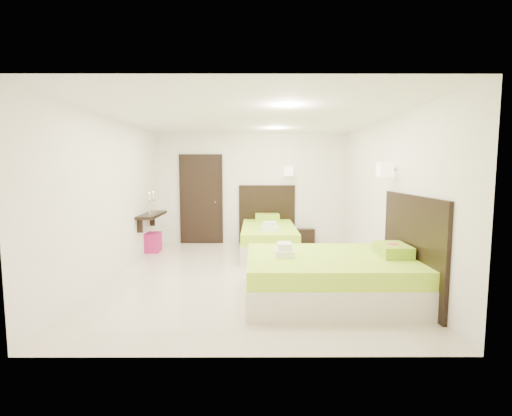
{
  "coord_description": "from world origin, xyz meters",
  "views": [
    {
      "loc": [
        0.09,
        -6.09,
        1.77
      ],
      "look_at": [
        0.1,
        0.3,
        1.1
      ],
      "focal_mm": 26.0,
      "sensor_mm": 36.0,
      "label": 1
    }
  ],
  "objects_px": {
    "bed_single": "(268,237)",
    "bed_double": "(335,274)",
    "nightstand": "(305,236)",
    "ottoman": "(150,242)"
  },
  "relations": [
    {
      "from": "bed_single",
      "to": "bed_double",
      "type": "xyz_separation_m",
      "value": [
        0.82,
        -2.84,
        -0.0
      ]
    },
    {
      "from": "bed_single",
      "to": "bed_double",
      "type": "distance_m",
      "value": 2.96
    },
    {
      "from": "bed_single",
      "to": "nightstand",
      "type": "relative_size",
      "value": 5.65
    },
    {
      "from": "bed_single",
      "to": "nightstand",
      "type": "bearing_deg",
      "value": 47.5
    },
    {
      "from": "bed_single",
      "to": "ottoman",
      "type": "distance_m",
      "value": 2.55
    },
    {
      "from": "nightstand",
      "to": "bed_double",
      "type": "bearing_deg",
      "value": -101.13
    },
    {
      "from": "bed_single",
      "to": "ottoman",
      "type": "bearing_deg",
      "value": 179.13
    },
    {
      "from": "bed_single",
      "to": "nightstand",
      "type": "distance_m",
      "value": 1.36
    },
    {
      "from": "bed_single",
      "to": "bed_double",
      "type": "bearing_deg",
      "value": -73.98
    },
    {
      "from": "bed_double",
      "to": "nightstand",
      "type": "height_order",
      "value": "bed_double"
    }
  ]
}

